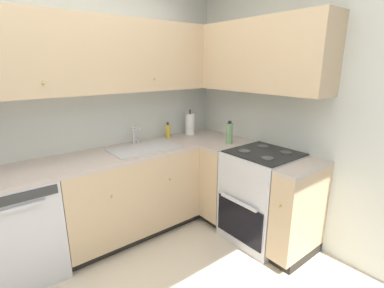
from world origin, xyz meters
TOP-DOWN VIEW (x-y plane):
  - wall_back at (0.00, 1.49)m, footprint 3.52×0.05m
  - wall_right at (1.74, 0.00)m, footprint 0.05×3.03m
  - dishwasher at (-0.58, 1.17)m, footprint 0.60×0.63m
  - lower_cabinets_back at (0.42, 1.17)m, footprint 1.38×0.62m
  - countertop_back at (0.42, 1.17)m, footprint 2.59×0.60m
  - lower_cabinets_right at (1.41, 0.34)m, footprint 0.62×1.13m
  - countertop_right at (1.41, 0.34)m, footprint 0.60×1.13m
  - oven_range at (1.43, 0.27)m, footprint 0.68×0.62m
  - upper_cabinets_back at (0.26, 1.31)m, footprint 2.27×0.34m
  - upper_cabinets_right at (1.55, 0.63)m, footprint 0.32×1.68m
  - sink at (0.61, 1.14)m, footprint 0.69×0.40m
  - faucet at (0.61, 1.34)m, footprint 0.07×0.16m
  - soap_bottle at (1.03, 1.35)m, footprint 0.06×0.06m
  - paper_towel_roll at (1.34, 1.33)m, footprint 0.11×0.11m
  - oil_bottle at (1.41, 0.73)m, footprint 0.07×0.07m

SIDE VIEW (x-z plane):
  - dishwasher at x=-0.58m, z-range 0.00..0.88m
  - lower_cabinets_back at x=0.42m, z-range 0.00..0.88m
  - lower_cabinets_right at x=1.41m, z-range 0.00..0.88m
  - oven_range at x=1.43m, z-range -0.07..0.99m
  - sink at x=0.61m, z-range 0.82..0.92m
  - countertop_back at x=0.42m, z-range 0.87..0.91m
  - countertop_right at x=1.41m, z-range 0.87..0.91m
  - soap_bottle at x=1.03m, z-range 0.90..1.08m
  - faucet at x=0.61m, z-range 0.93..1.12m
  - oil_bottle at x=1.41m, z-range 0.90..1.15m
  - paper_towel_roll at x=1.34m, z-range 0.88..1.19m
  - wall_back at x=0.00m, z-range 0.00..2.66m
  - wall_right at x=1.74m, z-range 0.00..2.66m
  - upper_cabinets_back at x=0.26m, z-range 1.47..2.14m
  - upper_cabinets_right at x=1.55m, z-range 1.47..2.14m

